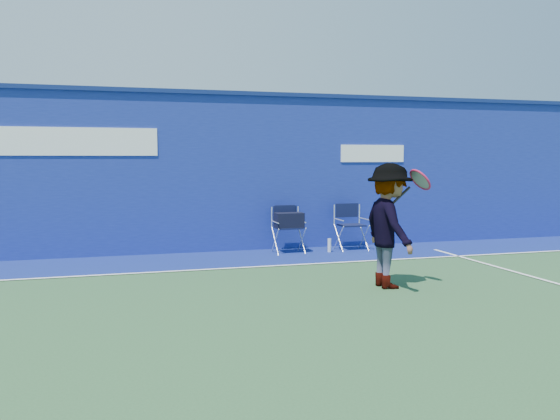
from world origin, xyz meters
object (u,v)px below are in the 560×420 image
object	(u,v)px
directors_chair_left	(288,233)
tennis_player	(389,225)
water_bottle	(329,245)
directors_chair_right	(351,236)

from	to	relation	value
directors_chair_left	tennis_player	size ratio (longest dim) A/B	0.52
water_bottle	tennis_player	bearing A→B (deg)	-95.78
directors_chair_right	tennis_player	distance (m)	3.43
water_bottle	directors_chair_right	bearing A→B (deg)	18.35
directors_chair_left	directors_chair_right	size ratio (longest dim) A/B	0.99
directors_chair_left	directors_chair_right	bearing A→B (deg)	0.36
directors_chair_right	water_bottle	size ratio (longest dim) A/B	3.37
directors_chair_left	tennis_player	xyz separation A→B (m)	(0.46, -3.27, 0.49)
water_bottle	tennis_player	size ratio (longest dim) A/B	0.15
water_bottle	directors_chair_left	bearing A→B (deg)	167.96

